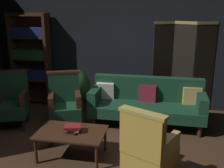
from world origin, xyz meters
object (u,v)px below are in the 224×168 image
(folding_screen, at_px, (183,66))
(book_tan_leather, at_px, (73,129))
(coffee_table, at_px, (71,134))
(armchair_gilt_accent, at_px, (148,148))
(velvet_couch, at_px, (147,101))
(armchair_wing_right, at_px, (65,102))
(book_black_cloth, at_px, (73,131))
(armchair_wing_left, at_px, (12,101))
(book_red_leather, at_px, (73,127))
(bookshelf, at_px, (31,57))
(potted_plant, at_px, (76,88))

(folding_screen, relative_size, book_tan_leather, 9.07)
(coffee_table, distance_m, armchair_gilt_accent, 1.22)
(velvet_couch, bearing_deg, armchair_wing_right, -162.86)
(armchair_gilt_accent, height_order, book_black_cloth, armchair_gilt_accent)
(folding_screen, xyz_separation_m, armchair_gilt_accent, (-0.53, -2.66, -0.50))
(armchair_wing_left, xyz_separation_m, book_black_cloth, (1.49, -0.88, -0.06))
(armchair_wing_right, distance_m, book_red_leather, 1.11)
(bookshelf, bearing_deg, book_tan_leather, -51.78)
(velvet_couch, height_order, book_tan_leather, velvet_couch)
(armchair_gilt_accent, xyz_separation_m, book_red_leather, (-1.12, 0.39, 0.02))
(folding_screen, bearing_deg, book_tan_leather, -125.98)
(armchair_gilt_accent, xyz_separation_m, book_black_cloth, (-1.12, 0.39, -0.06))
(armchair_gilt_accent, bearing_deg, book_tan_leather, 160.86)
(velvet_couch, bearing_deg, book_red_leather, -124.11)
(velvet_couch, relative_size, potted_plant, 2.32)
(armchair_gilt_accent, bearing_deg, coffee_table, 160.83)
(folding_screen, relative_size, coffee_table, 1.90)
(potted_plant, height_order, book_black_cloth, potted_plant)
(armchair_wing_left, height_order, potted_plant, armchair_wing_left)
(book_black_cloth, bearing_deg, bookshelf, 128.22)
(bookshelf, xyz_separation_m, potted_plant, (1.18, -0.43, -0.55))
(book_tan_leather, bearing_deg, coffee_table, 159.57)
(armchair_gilt_accent, bearing_deg, bookshelf, 137.83)
(folding_screen, relative_size, book_black_cloth, 9.73)
(coffee_table, xyz_separation_m, potted_plant, (-0.51, 1.74, 0.15))
(folding_screen, xyz_separation_m, velvet_couch, (-0.67, -0.83, -0.53))
(coffee_table, relative_size, armchair_wing_left, 0.96)
(folding_screen, distance_m, armchair_wing_left, 3.47)
(book_red_leather, bearing_deg, book_tan_leather, -90.00)
(folding_screen, relative_size, bookshelf, 0.93)
(armchair_gilt_accent, distance_m, potted_plant, 2.71)
(armchair_wing_right, bearing_deg, velvet_couch, 17.14)
(coffee_table, bearing_deg, book_black_cloth, -20.43)
(velvet_couch, height_order, book_red_leather, velvet_couch)
(armchair_gilt_accent, bearing_deg, folding_screen, 78.76)
(velvet_couch, xyz_separation_m, coffee_table, (-1.01, -1.44, -0.08))
(bookshelf, xyz_separation_m, armchair_gilt_accent, (2.84, -2.57, -0.58))
(velvet_couch, relative_size, book_red_leather, 8.75)
(folding_screen, height_order, armchair_gilt_accent, folding_screen)
(coffee_table, distance_m, armchair_wing_left, 1.70)
(potted_plant, relative_size, book_black_cloth, 4.68)
(folding_screen, height_order, coffee_table, folding_screen)
(folding_screen, relative_size, velvet_couch, 0.90)
(book_black_cloth, xyz_separation_m, book_red_leather, (0.00, 0.00, 0.07))
(book_red_leather, bearing_deg, coffee_table, 159.57)
(bookshelf, distance_m, potted_plant, 1.37)
(armchair_wing_left, distance_m, book_black_cloth, 1.73)
(book_black_cloth, height_order, book_red_leather, book_red_leather)
(coffee_table, xyz_separation_m, book_tan_leather, (0.03, -0.01, 0.09))
(coffee_table, relative_size, potted_plant, 1.09)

